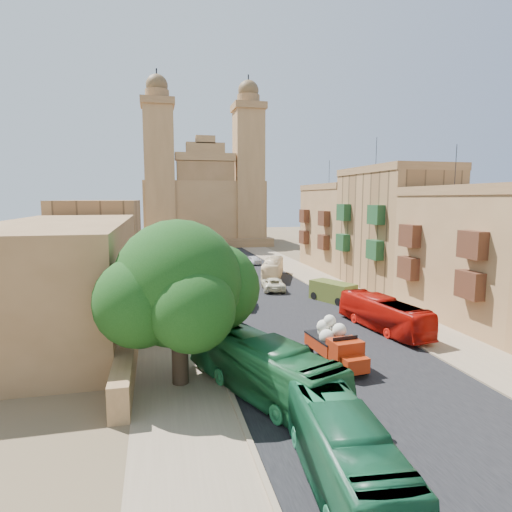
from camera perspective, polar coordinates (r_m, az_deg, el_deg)
name	(u,v)px	position (r m, az deg, el deg)	size (l,w,h in m)	color
ground	(370,397)	(24.11, 15.01, -17.70)	(260.00, 260.00, 0.00)	brown
road_surface	(248,285)	(51.25, -1.03, -3.85)	(14.00, 140.00, 0.01)	black
sidewalk_east	(323,281)	(54.02, 8.89, -3.34)	(5.00, 140.00, 0.01)	#877258
sidewalk_west	(167,288)	(50.16, -11.72, -4.27)	(5.00, 140.00, 0.01)	#877258
kerb_east	(304,282)	(53.13, 6.39, -3.42)	(0.25, 140.00, 0.12)	#877258
kerb_west	(189,287)	(50.26, -8.87, -4.11)	(0.25, 140.00, 0.12)	#877258
townhouse_b	(483,254)	(40.39, 27.99, 0.26)	(9.00, 14.00, 14.90)	olive
townhouse_c	(393,228)	(51.58, 17.83, 3.60)	(9.00, 14.00, 17.40)	#9A7046
townhouse_d	(342,227)	(64.00, 11.34, 3.86)	(9.00, 14.00, 15.90)	olive
west_wall	(136,303)	(40.24, -15.65, -6.03)	(1.00, 40.00, 1.80)	olive
west_building_low	(64,273)	(38.30, -24.20, -2.07)	(10.00, 28.00, 8.40)	brown
west_building_mid	(102,236)	(63.74, -19.87, 2.50)	(10.00, 22.00, 10.00)	#9A7046
church	(203,202)	(98.28, -7.09, 7.18)	(28.00, 22.50, 36.30)	olive
ficus_tree	(180,288)	(23.63, -10.11, -4.23)	(9.15, 8.42, 9.15)	#35261A
street_tree_a	(166,301)	(31.96, -11.86, -5.86)	(2.77, 2.77, 4.27)	#35261A
street_tree_b	(163,272)	(43.71, -12.26, -2.08)	(2.89, 2.89, 4.45)	#35261A
street_tree_c	(161,254)	(55.54, -12.50, 0.21)	(3.12, 3.12, 4.79)	#35261A
street_tree_d	(160,246)	(67.48, -12.64, 1.34)	(2.94, 2.94, 4.53)	#35261A
red_truck	(335,344)	(27.37, 10.55, -11.49)	(2.51, 5.26, 2.97)	#9A260B
olive_pickup	(333,292)	(43.67, 10.19, -4.73)	(3.81, 5.13, 1.94)	#4D5821
bus_green_south	(337,440)	(17.39, 10.71, -22.92)	(2.37, 10.14, 2.82)	#185937
bus_green_north	(260,366)	(23.07, 0.56, -14.43)	(2.60, 11.11, 3.09)	#206937
bus_red_east	(383,314)	(35.06, 16.62, -7.44)	(2.17, 9.25, 2.58)	#B30F07
bus_cream_east	(273,269)	(55.31, 2.26, -1.69)	(2.11, 9.00, 2.51)	#FCE0B0
car_blue_a	(245,300)	(40.43, -1.52, -5.95)	(1.69, 4.20, 1.43)	#55A4CE
car_white_a	(213,281)	(50.59, -5.77, -3.39)	(1.20, 3.44, 1.13)	white
car_cream	(273,284)	(48.23, 2.28, -3.73)	(2.35, 5.11, 1.42)	beige
car_dkblue	(219,269)	(58.68, -4.98, -1.70)	(2.01, 4.93, 1.43)	#101944
car_white_b	(252,260)	(67.08, -0.55, -0.52)	(1.62, 4.02, 1.37)	silver
car_blue_b	(215,257)	(70.95, -5.50, -0.12)	(1.43, 4.09, 1.35)	#3D6DC3
pedestrian_a	(423,331)	(32.75, 21.32, -9.35)	(0.69, 0.45, 1.88)	#272629
pedestrian_c	(340,291)	(44.52, 11.12, -4.55)	(1.09, 0.45, 1.85)	#36363A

